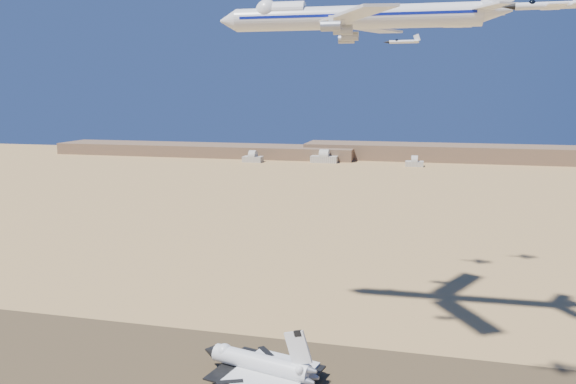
% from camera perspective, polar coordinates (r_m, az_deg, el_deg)
% --- Properties ---
extents(ground, '(1200.00, 1200.00, 0.00)m').
position_cam_1_polar(ground, '(166.85, -5.72, -17.89)').
color(ground, tan).
rests_on(ground, ground).
extents(runway, '(600.00, 50.00, 0.06)m').
position_cam_1_polar(runway, '(166.83, -5.72, -17.88)').
color(runway, brown).
rests_on(runway, ground).
extents(ridgeline, '(960.00, 90.00, 18.00)m').
position_cam_1_polar(ridgeline, '(669.84, 15.00, 3.68)').
color(ridgeline, brown).
rests_on(ridgeline, ground).
extents(hangars, '(200.50, 29.50, 30.00)m').
position_cam_1_polar(hangars, '(631.82, 3.25, 3.39)').
color(hangars, beige).
rests_on(hangars, ground).
extents(shuttle, '(35.33, 26.82, 17.36)m').
position_cam_1_polar(shuttle, '(160.56, -2.89, -17.15)').
color(shuttle, silver).
rests_on(shuttle, runway).
extents(carrier_747, '(86.73, 67.32, 21.63)m').
position_cam_1_polar(carrier_747, '(176.41, 5.87, 17.22)').
color(carrier_747, silver).
extents(chase_jet_b, '(14.55, 7.65, 3.63)m').
position_cam_1_polar(chase_jet_b, '(117.70, 24.80, 16.85)').
color(chase_jet_b, silver).
extents(chase_jet_d, '(14.11, 7.54, 3.51)m').
position_cam_1_polar(chase_jet_d, '(227.67, 11.62, 14.74)').
color(chase_jet_d, silver).
extents(chase_jet_e, '(13.91, 7.55, 3.46)m').
position_cam_1_polar(chase_jet_e, '(238.94, 16.74, 15.86)').
color(chase_jet_e, silver).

